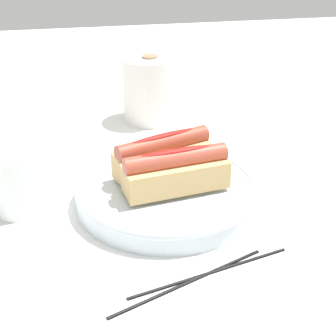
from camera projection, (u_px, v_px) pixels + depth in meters
ground_plane at (167, 202)px, 0.77m from camera, size 2.40×2.40×0.00m
serving_bowl at (168, 190)px, 0.77m from camera, size 0.27×0.27×0.04m
hotdog_front at (176, 171)px, 0.73m from camera, size 0.16×0.07×0.06m
hotdog_back at (161, 156)px, 0.77m from camera, size 0.16×0.10×0.06m
water_glass at (14, 186)px, 0.73m from camera, size 0.07×0.07×0.09m
paper_towel_roll at (150, 89)px, 1.03m from camera, size 0.11×0.11×0.13m
chopstick_near at (211, 272)px, 0.63m from camera, size 0.21×0.06×0.01m
chopstick_far at (189, 281)px, 0.61m from camera, size 0.21×0.09×0.01m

